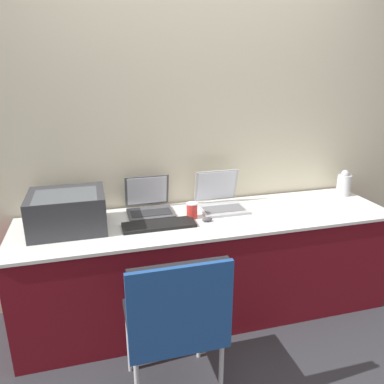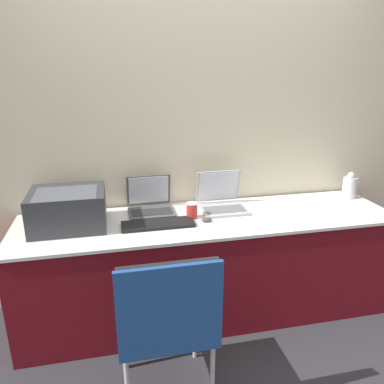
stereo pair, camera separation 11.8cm
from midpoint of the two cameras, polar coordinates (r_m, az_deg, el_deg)
name	(u,v)px [view 1 (the left image)]	position (r m, az deg, el deg)	size (l,w,h in m)	color
ground_plane	(222,337)	(2.64, 3.27, -21.26)	(14.00, 14.00, 0.00)	#333338
wall_back	(194,124)	(2.72, -0.88, 10.29)	(8.00, 0.05, 2.60)	beige
table	(208,265)	(2.68, 1.24, -11.09)	(2.54, 0.65, 0.73)	maroon
printer	(67,210)	(2.44, -19.78, -2.60)	(0.45, 0.38, 0.24)	#333338
laptop_left	(149,205)	(2.62, -7.79, -1.96)	(0.31, 0.28, 0.24)	#4C4C51
laptop_right	(220,200)	(2.67, 3.10, -1.29)	(0.32, 0.32, 0.26)	#B7B7BC
external_keyboard	(159,225)	(2.40, -6.46, -5.02)	(0.46, 0.16, 0.02)	black
coffee_cup	(192,210)	(2.50, -1.35, -2.81)	(0.08, 0.08, 0.11)	red
mouse	(207,219)	(2.45, 0.94, -4.21)	(0.07, 0.04, 0.03)	#4C4C51
metal_pitcher	(344,184)	(3.14, 21.15, 1.14)	(0.11, 0.11, 0.20)	silver
chair	(176,316)	(1.88, -4.38, -18.37)	(0.47, 0.46, 0.89)	black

